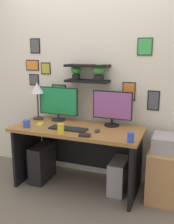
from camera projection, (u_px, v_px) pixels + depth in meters
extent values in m
plane|color=#70665B|center=(78.00, 186.00, 3.23)|extent=(8.00, 8.00, 0.00)
cube|color=silver|center=(91.00, 73.00, 3.32)|extent=(4.40, 0.04, 2.70)
cube|color=black|center=(87.00, 81.00, 3.23)|extent=(0.55, 0.20, 0.03)
cube|color=black|center=(87.00, 66.00, 3.19)|extent=(0.55, 0.20, 0.03)
cylinder|color=black|center=(99.00, 78.00, 3.17)|extent=(0.13, 0.13, 0.06)
ellipsoid|color=green|center=(99.00, 69.00, 3.14)|extent=(0.15, 0.15, 0.13)
cylinder|color=black|center=(76.00, 77.00, 3.27)|extent=(0.10, 0.10, 0.07)
ellipsoid|color=green|center=(76.00, 70.00, 3.25)|extent=(0.12, 0.12, 0.09)
cube|color=black|center=(35.00, 46.00, 3.50)|extent=(0.15, 0.02, 0.19)
cube|color=#4C4C56|center=(35.00, 46.00, 3.49)|extent=(0.12, 0.00, 0.17)
cube|color=black|center=(34.00, 80.00, 3.61)|extent=(0.15, 0.02, 0.15)
cube|color=#4C4C56|center=(34.00, 80.00, 3.61)|extent=(0.12, 0.00, 0.13)
cube|color=#2D2D33|center=(145.00, 47.00, 2.99)|extent=(0.17, 0.02, 0.20)
cube|color=green|center=(145.00, 47.00, 2.98)|extent=(0.15, 0.00, 0.18)
cube|color=black|center=(153.00, 101.00, 3.09)|extent=(0.14, 0.02, 0.23)
cube|color=#4C4C56|center=(153.00, 101.00, 3.08)|extent=(0.12, 0.00, 0.21)
cube|color=black|center=(59.00, 91.00, 3.51)|extent=(0.20, 0.02, 0.18)
cube|color=green|center=(59.00, 91.00, 3.51)|extent=(0.18, 0.00, 0.16)
cube|color=black|center=(46.00, 68.00, 3.51)|extent=(0.14, 0.02, 0.16)
cube|color=gold|center=(46.00, 68.00, 3.50)|extent=(0.12, 0.00, 0.13)
cube|color=black|center=(129.00, 91.00, 3.17)|extent=(0.16, 0.02, 0.22)
cube|color=orange|center=(129.00, 91.00, 3.16)|extent=(0.13, 0.00, 0.20)
cube|color=black|center=(33.00, 65.00, 3.58)|extent=(0.20, 0.02, 0.14)
cube|color=orange|center=(32.00, 65.00, 3.57)|extent=(0.18, 0.00, 0.12)
cube|color=#9E6B38|center=(78.00, 129.00, 3.06)|extent=(1.52, 0.68, 0.04)
cube|color=black|center=(28.00, 151.00, 3.39)|extent=(0.04, 0.62, 0.71)
cube|color=black|center=(136.00, 168.00, 2.90)|extent=(0.04, 0.62, 0.71)
cube|color=black|center=(87.00, 148.00, 3.41)|extent=(1.32, 0.02, 0.50)
cylinder|color=black|center=(59.00, 120.00, 3.37)|extent=(0.18, 0.18, 0.02)
cylinder|color=black|center=(58.00, 116.00, 3.36)|extent=(0.03, 0.03, 0.07)
cube|color=black|center=(58.00, 101.00, 3.32)|extent=(0.53, 0.02, 0.35)
cube|color=#198C4C|center=(58.00, 101.00, 3.31)|extent=(0.51, 0.00, 0.33)
cylinder|color=black|center=(112.00, 125.00, 3.12)|extent=(0.18, 0.18, 0.02)
cylinder|color=black|center=(112.00, 121.00, 3.11)|extent=(0.03, 0.03, 0.08)
cube|color=black|center=(112.00, 105.00, 3.07)|extent=(0.47, 0.02, 0.33)
cube|color=#8C4C99|center=(112.00, 105.00, 3.06)|extent=(0.45, 0.00, 0.31)
cube|color=black|center=(68.00, 129.00, 2.97)|extent=(0.44, 0.14, 0.02)
ellipsoid|color=#2D2D33|center=(97.00, 131.00, 2.89)|extent=(0.06, 0.09, 0.03)
cylinder|color=#2D2D33|center=(39.00, 118.00, 3.43)|extent=(0.13, 0.13, 0.02)
cylinder|color=#2D2D33|center=(38.00, 106.00, 3.39)|extent=(0.02, 0.02, 0.32)
cone|color=silver|center=(37.00, 88.00, 3.33)|extent=(0.17, 0.17, 0.13)
cube|color=yellow|center=(40.00, 124.00, 3.18)|extent=(0.11, 0.16, 0.01)
cylinder|color=blue|center=(27.00, 123.00, 3.05)|extent=(0.08, 0.08, 0.09)
cylinder|color=blue|center=(131.00, 137.00, 2.55)|extent=(0.07, 0.07, 0.10)
cube|color=black|center=(85.00, 135.00, 2.73)|extent=(0.14, 0.11, 0.02)
cylinder|color=yellow|center=(61.00, 129.00, 2.82)|extent=(0.07, 0.07, 0.11)
cube|color=tan|center=(168.00, 175.00, 2.90)|extent=(0.44, 0.50, 0.56)
cube|color=#9E9EA3|center=(171.00, 144.00, 2.82)|extent=(0.38, 0.34, 0.17)
cube|color=black|center=(42.00, 163.00, 3.34)|extent=(0.18, 0.40, 0.47)
cube|color=#99999E|center=(119.00, 175.00, 3.08)|extent=(0.18, 0.40, 0.38)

